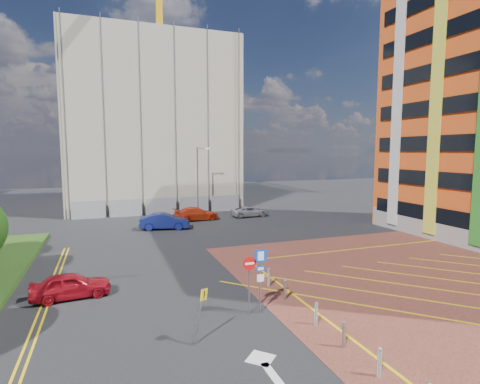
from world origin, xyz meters
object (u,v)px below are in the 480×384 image
car_red_left (71,285)px  car_silver_back (249,211)px  sign_cluster (256,273)px  warning_sign (201,309)px  car_red_back (196,214)px  car_blue_back (165,221)px  lamp_back (198,178)px

car_red_left → car_silver_back: car_red_left is taller
sign_cluster → warning_sign: 3.62m
car_red_back → car_red_left: bearing=144.2°
car_blue_back → car_silver_back: bearing=-57.4°
sign_cluster → car_silver_back: bearing=69.4°
car_red_left → car_blue_back: car_blue_back is taller
car_red_left → car_blue_back: size_ratio=0.82×
car_red_left → car_silver_back: (17.43, 19.29, -0.06)m
car_red_left → warning_sign: bearing=-148.0°
lamp_back → car_blue_back: bearing=-127.2°
lamp_back → car_blue_back: (-4.92, -6.48, -3.58)m
lamp_back → car_silver_back: bearing=-26.9°
car_red_back → sign_cluster: bearing=167.7°
warning_sign → car_red_left: bearing=127.3°
lamp_back → car_red_left: (-12.07, -22.00, -3.70)m
warning_sign → car_blue_back: (1.96, 22.34, -0.65)m
lamp_back → car_silver_back: (5.36, -2.72, -3.76)m
car_red_left → car_red_back: bearing=-35.5°
car_red_back → car_silver_back: bearing=-93.7°
car_red_back → warning_sign: bearing=161.5°
lamp_back → car_silver_back: lamp_back is taller
car_silver_back → warning_sign: bearing=152.9°
car_blue_back → car_silver_back: 10.95m
sign_cluster → car_red_left: bearing=148.8°
car_red_left → car_silver_back: bearing=-47.4°
car_red_left → car_red_back: car_red_back is taller
warning_sign → car_blue_back: size_ratio=0.48×
warning_sign → car_red_back: bearing=77.1°
lamp_back → car_blue_back: size_ratio=1.70×
sign_cluster → car_silver_back: (9.14, 24.30, -1.35)m
car_blue_back → car_red_back: bearing=-35.6°
car_red_back → car_blue_back: bearing=126.3°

